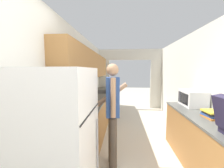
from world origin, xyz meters
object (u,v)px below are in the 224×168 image
(person, at_px, (113,112))
(book_stack, at_px, (212,114))
(range_oven, at_px, (101,104))
(refrigerator, at_px, (59,144))
(microwave, at_px, (192,98))

(person, xyz_separation_m, book_stack, (1.51, -0.06, 0.02))
(range_oven, distance_m, book_stack, 3.22)
(refrigerator, relative_size, microwave, 3.10)
(person, distance_m, book_stack, 1.51)
(refrigerator, distance_m, microwave, 2.58)
(range_oven, bearing_deg, person, -76.44)
(person, distance_m, microwave, 1.72)
(person, relative_size, microwave, 3.26)
(range_oven, relative_size, book_stack, 3.57)
(range_oven, height_order, person, person)
(refrigerator, distance_m, person, 0.98)
(microwave, bearing_deg, refrigerator, -144.45)
(microwave, xyz_separation_m, book_stack, (-0.07, -0.73, -0.10))
(refrigerator, bearing_deg, book_stack, 20.77)
(refrigerator, distance_m, book_stack, 2.17)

